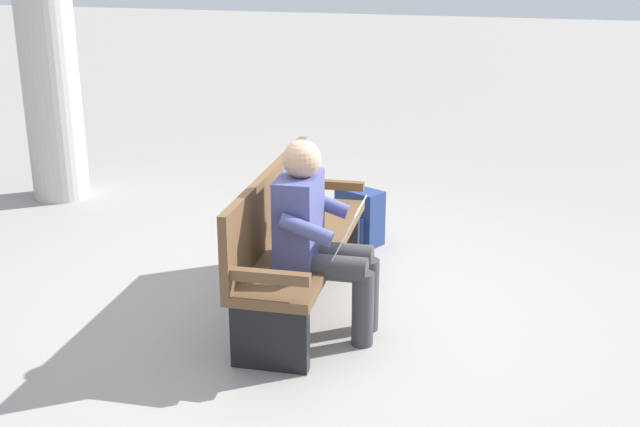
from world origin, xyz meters
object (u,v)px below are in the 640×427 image
Objects in this scene: person_seated at (318,234)px; support_pillar at (43,8)px; backpack at (359,217)px; bench_near at (292,239)px.

person_seated is 0.35× the size of support_pillar.
backpack is 0.13× the size of support_pillar.
bench_near is at bearing -7.13° from backpack.
support_pillar is at bearing -98.93° from backpack.
person_seated is (0.30, 0.25, 0.17)m from bench_near.
bench_near is at bearing 58.24° from support_pillar.
bench_near is at bearing -143.62° from person_seated.
person_seated is at bearing 3.53° from backpack.
support_pillar is (-0.45, -2.88, 1.46)m from backpack.
bench_near is 3.42m from support_pillar.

